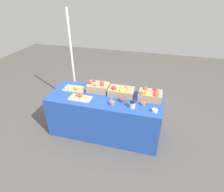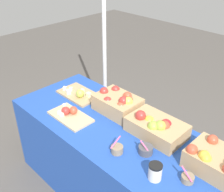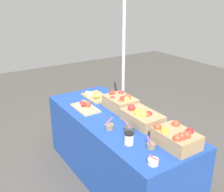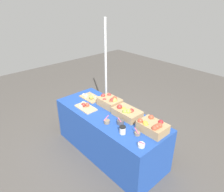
# 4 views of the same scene
# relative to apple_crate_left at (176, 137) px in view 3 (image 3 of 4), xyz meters

# --- Properties ---
(ground_plane) EXTENTS (10.00, 10.00, 0.00)m
(ground_plane) POSITION_rel_apple_crate_left_xyz_m (-0.73, -0.11, -0.82)
(ground_plane) COLOR #56514C
(table) EXTENTS (1.90, 0.76, 0.74)m
(table) POSITION_rel_apple_crate_left_xyz_m (-0.73, -0.11, -0.45)
(table) COLOR #234CAD
(table) RESTS_ON ground_plane
(apple_crate_left) EXTENTS (0.37, 0.26, 0.18)m
(apple_crate_left) POSITION_rel_apple_crate_left_xyz_m (0.00, 0.00, 0.00)
(apple_crate_left) COLOR tan
(apple_crate_left) RESTS_ON table
(apple_crate_middle) EXTENTS (0.42, 0.26, 0.17)m
(apple_crate_middle) POSITION_rel_apple_crate_left_xyz_m (-0.49, 0.02, -0.01)
(apple_crate_middle) COLOR tan
(apple_crate_middle) RESTS_ON table
(apple_crate_right) EXTENTS (0.36, 0.26, 0.18)m
(apple_crate_right) POSITION_rel_apple_crate_left_xyz_m (-0.90, 0.05, 0.00)
(apple_crate_right) COLOR tan
(apple_crate_right) RESTS_ON table
(cutting_board_front) EXTENTS (0.37, 0.20, 0.09)m
(cutting_board_front) POSITION_rel_apple_crate_left_xyz_m (-1.11, -0.29, -0.05)
(cutting_board_front) COLOR #D1B284
(cutting_board_front) RESTS_ON table
(cutting_board_back) EXTENTS (0.38, 0.24, 0.09)m
(cutting_board_back) POSITION_rel_apple_crate_left_xyz_m (-1.32, -0.02, -0.06)
(cutting_board_back) COLOR tan
(cutting_board_back) RESTS_ON table
(sample_bowl_near) EXTENTS (0.10, 0.10, 0.10)m
(sample_bowl_near) POSITION_rel_apple_crate_left_xyz_m (-0.41, -0.19, -0.05)
(sample_bowl_near) COLOR #4C4C51
(sample_bowl_near) RESTS_ON table
(sample_bowl_mid) EXTENTS (0.10, 0.08, 0.10)m
(sample_bowl_mid) POSITION_rel_apple_crate_left_xyz_m (-0.08, -0.20, -0.06)
(sample_bowl_mid) COLOR gray
(sample_bowl_mid) RESTS_ON table
(sample_bowl_far) EXTENTS (0.08, 0.09, 0.11)m
(sample_bowl_far) POSITION_rel_apple_crate_left_xyz_m (-0.55, -0.32, -0.05)
(sample_bowl_far) COLOR gray
(sample_bowl_far) RESTS_ON table
(sample_bowl_extra) EXTENTS (0.09, 0.09, 0.10)m
(sample_bowl_extra) POSITION_rel_apple_crate_left_xyz_m (0.10, -0.34, -0.05)
(sample_bowl_extra) COLOR silver
(sample_bowl_extra) RESTS_ON table
(coffee_cup) EXTENTS (0.08, 0.08, 0.11)m
(coffee_cup) POSITION_rel_apple_crate_left_xyz_m (-0.23, -0.32, -0.02)
(coffee_cup) COLOR silver
(coffee_cup) RESTS_ON table
(tent_pole) EXTENTS (0.04, 0.04, 2.01)m
(tent_pole) POSITION_rel_apple_crate_left_xyz_m (-1.65, 0.61, 0.19)
(tent_pole) COLOR white
(tent_pole) RESTS_ON ground_plane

